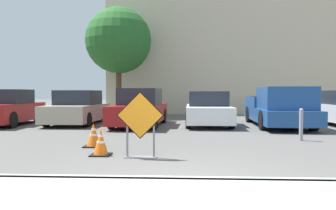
% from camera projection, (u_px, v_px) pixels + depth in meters
% --- Properties ---
extents(ground_plane, '(96.00, 96.00, 0.00)m').
position_uv_depth(ground_plane, '(184.00, 123.00, 14.82)').
color(ground_plane, '#565451').
extents(sidewalk_strip, '(23.80, 2.29, 0.14)m').
position_uv_depth(sidewalk_strip, '(185.00, 210.00, 3.69)').
color(sidewalk_strip, '#999993').
rests_on(sidewalk_strip, ground_plane).
extents(curb_lip, '(23.80, 0.20, 0.14)m').
position_uv_depth(curb_lip, '(185.00, 182.00, 4.84)').
color(curb_lip, '#999993').
rests_on(curb_lip, ground_plane).
extents(road_closed_sign, '(1.01, 0.20, 1.42)m').
position_uv_depth(road_closed_sign, '(140.00, 122.00, 6.93)').
color(road_closed_sign, black).
rests_on(road_closed_sign, ground_plane).
extents(traffic_cone_nearest, '(0.44, 0.44, 0.59)m').
position_uv_depth(traffic_cone_nearest, '(101.00, 143.00, 7.26)').
color(traffic_cone_nearest, black).
rests_on(traffic_cone_nearest, ground_plane).
extents(traffic_cone_second, '(0.47, 0.47, 0.60)m').
position_uv_depth(traffic_cone_second, '(94.00, 135.00, 8.40)').
color(traffic_cone_second, black).
rests_on(traffic_cone_second, ground_plane).
extents(parked_car_nearest, '(1.97, 4.11, 1.52)m').
position_uv_depth(parked_car_nearest, '(7.00, 109.00, 14.01)').
color(parked_car_nearest, maroon).
rests_on(parked_car_nearest, ground_plane).
extents(parked_car_second, '(1.93, 4.36, 1.49)m').
position_uv_depth(parked_car_second, '(78.00, 109.00, 14.54)').
color(parked_car_second, '#A39984').
rests_on(parked_car_second, ground_plane).
extents(parked_car_third, '(2.05, 4.72, 1.56)m').
position_uv_depth(parked_car_third, '(140.00, 109.00, 13.74)').
color(parked_car_third, maroon).
rests_on(parked_car_third, ground_plane).
extents(parked_car_fourth, '(1.92, 4.17, 1.44)m').
position_uv_depth(parked_car_fourth, '(208.00, 110.00, 13.89)').
color(parked_car_fourth, white).
rests_on(parked_car_fourth, ground_plane).
extents(pickup_truck, '(2.19, 5.47, 1.60)m').
position_uv_depth(pickup_truck, '(280.00, 109.00, 13.24)').
color(pickup_truck, navy).
rests_on(pickup_truck, ground_plane).
extents(bollard_nearest, '(0.12, 0.12, 0.94)m').
position_uv_depth(bollard_nearest, '(301.00, 124.00, 9.46)').
color(bollard_nearest, gray).
rests_on(bollard_nearest, ground_plane).
extents(building_facade_backdrop, '(17.16, 5.00, 7.24)m').
position_uv_depth(building_facade_backdrop, '(236.00, 60.00, 22.79)').
color(building_facade_backdrop, beige).
rests_on(building_facade_backdrop, ground_plane).
extents(street_tree_behind_lot, '(3.76, 3.76, 6.25)m').
position_uv_depth(street_tree_behind_lot, '(118.00, 41.00, 18.72)').
color(street_tree_behind_lot, '#513823').
rests_on(street_tree_behind_lot, ground_plane).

